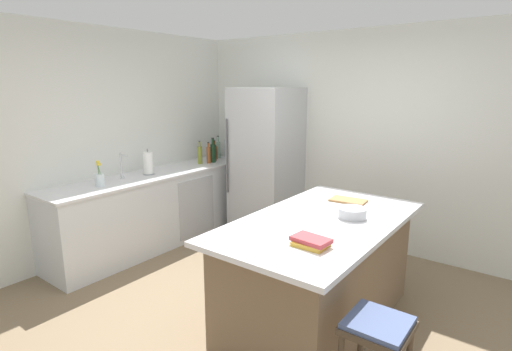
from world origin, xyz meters
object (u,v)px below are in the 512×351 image
at_px(whiskey_bottle, 215,152).
at_px(cookbook_stack, 311,242).
at_px(vinegar_bottle, 209,155).
at_px(olive_oil_bottle, 200,155).
at_px(kitchen_island, 319,271).
at_px(sink_faucet, 122,165).
at_px(mixing_bowl, 352,213).
at_px(syrup_bottle, 214,152).
at_px(soda_bottle, 227,148).
at_px(wine_bottle, 213,152).
at_px(refrigerator, 266,162).
at_px(cutting_board, 348,200).
at_px(flower_vase, 100,178).
at_px(bar_stool, 377,338).
at_px(paper_towel_roll, 148,163).
at_px(gin_bottle, 218,149).

bearing_deg(whiskey_bottle, cookbook_stack, -36.03).
distance_m(vinegar_bottle, olive_oil_bottle, 0.12).
bearing_deg(kitchen_island, sink_faucet, -177.39).
distance_m(kitchen_island, mixing_bowl, 0.55).
bearing_deg(mixing_bowl, olive_oil_bottle, 161.42).
bearing_deg(olive_oil_bottle, syrup_bottle, 88.59).
relative_size(sink_faucet, cookbook_stack, 1.13).
relative_size(soda_bottle, wine_bottle, 1.05).
xyz_separation_m(sink_faucet, mixing_bowl, (2.66, 0.31, -0.12)).
height_order(soda_bottle, mixing_bowl, soda_bottle).
bearing_deg(soda_bottle, kitchen_island, -33.93).
height_order(sink_faucet, wine_bottle, wine_bottle).
xyz_separation_m(refrigerator, whiskey_bottle, (-0.91, -0.02, 0.04)).
relative_size(cookbook_stack, mixing_bowl, 1.15).
bearing_deg(sink_faucet, soda_bottle, 88.06).
bearing_deg(cutting_board, vinegar_bottle, 166.51).
xyz_separation_m(sink_faucet, flower_vase, (0.11, -0.35, -0.07)).
bearing_deg(sink_faucet, whiskey_bottle, 90.49).
distance_m(bar_stool, whiskey_bottle, 3.89).
height_order(flower_vase, cookbook_stack, flower_vase).
bearing_deg(mixing_bowl, soda_bottle, 151.10).
height_order(whiskey_bottle, mixing_bowl, whiskey_bottle).
xyz_separation_m(kitchen_island, refrigerator, (-1.59, 1.46, 0.51)).
height_order(vinegar_bottle, mixing_bowl, vinegar_bottle).
relative_size(paper_towel_roll, cookbook_stack, 1.18).
bearing_deg(syrup_bottle, kitchen_island, -29.22).
xyz_separation_m(olive_oil_bottle, cutting_board, (2.37, -0.46, -0.12)).
bearing_deg(soda_bottle, olive_oil_bottle, -89.25).
distance_m(wine_bottle, cutting_board, 2.39).
relative_size(paper_towel_roll, soda_bottle, 0.87).
bearing_deg(syrup_bottle, gin_bottle, 118.29).
bearing_deg(cookbook_stack, kitchen_island, 110.94).
relative_size(refrigerator, olive_oil_bottle, 6.15).
distance_m(bar_stool, mixing_bowl, 1.12).
height_order(soda_bottle, vinegar_bottle, soda_bottle).
relative_size(soda_bottle, cookbook_stack, 1.35).
bearing_deg(syrup_bottle, sink_faucet, -92.88).
height_order(sink_faucet, syrup_bottle, sink_faucet).
height_order(kitchen_island, sink_faucet, sink_faucet).
height_order(soda_bottle, gin_bottle, soda_bottle).
bearing_deg(flower_vase, kitchen_island, 11.06).
relative_size(kitchen_island, flower_vase, 6.91).
xyz_separation_m(kitchen_island, flower_vase, (-2.38, -0.46, 0.54)).
bearing_deg(bar_stool, whiskey_bottle, 146.74).
distance_m(gin_bottle, wine_bottle, 0.33).
bearing_deg(vinegar_bottle, gin_bottle, 113.83).
xyz_separation_m(bar_stool, paper_towel_roll, (-3.17, 0.89, 0.51)).
relative_size(sink_faucet, syrup_bottle, 1.03).
bearing_deg(mixing_bowl, sink_faucet, -173.43).
relative_size(flower_vase, syrup_bottle, 0.97).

